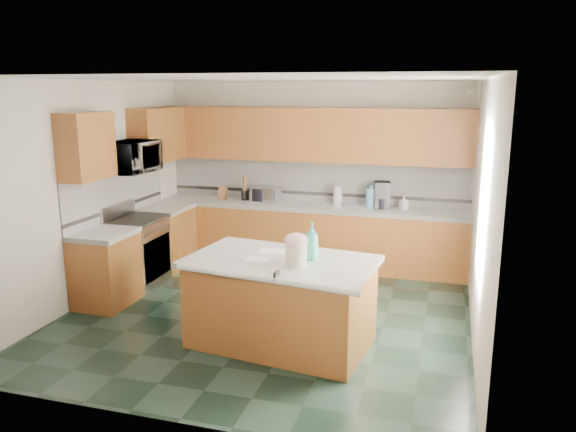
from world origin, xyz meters
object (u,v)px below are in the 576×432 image
(soap_bottle_island, at_px, (312,242))
(treat_jar, at_px, (296,255))
(toaster_oven, at_px, (266,194))
(island_base, at_px, (281,305))
(knife_block, at_px, (223,193))
(coffee_maker, at_px, (382,195))
(island_top, at_px, (281,262))

(soap_bottle_island, bearing_deg, treat_jar, -123.41)
(toaster_oven, bearing_deg, island_base, -55.12)
(knife_block, height_order, toaster_oven, toaster_oven)
(island_base, height_order, soap_bottle_island, soap_bottle_island)
(island_base, xyz_separation_m, coffee_maker, (0.68, 2.78, 0.68))
(island_top, height_order, knife_block, knife_block)
(island_top, distance_m, soap_bottle_island, 0.38)
(soap_bottle_island, relative_size, coffee_maker, 1.01)
(soap_bottle_island, xyz_separation_m, coffee_maker, (0.37, 2.73, -0.00))
(treat_jar, distance_m, knife_block, 3.53)
(toaster_oven, bearing_deg, knife_block, -166.32)
(toaster_oven, bearing_deg, soap_bottle_island, -49.33)
(knife_block, bearing_deg, toaster_oven, -1.62)
(soap_bottle_island, bearing_deg, toaster_oven, 107.78)
(island_base, xyz_separation_m, knife_block, (-1.77, 2.75, 0.59))
(treat_jar, relative_size, toaster_oven, 0.55)
(island_top, bearing_deg, knife_block, 130.16)
(soap_bottle_island, height_order, toaster_oven, soap_bottle_island)
(island_base, relative_size, knife_block, 8.52)
(soap_bottle_island, bearing_deg, coffee_maker, 73.07)
(island_base, xyz_separation_m, island_top, (0.00, 0.00, 0.46))
(treat_jar, height_order, toaster_oven, toaster_oven)
(treat_jar, relative_size, coffee_maker, 0.58)
(toaster_oven, bearing_deg, coffee_maker, 14.66)
(island_base, relative_size, island_top, 0.95)
(coffee_maker, bearing_deg, island_top, -114.28)
(island_top, bearing_deg, coffee_maker, 83.76)
(soap_bottle_island, relative_size, toaster_oven, 0.96)
(island_top, height_order, coffee_maker, coffee_maker)
(knife_block, relative_size, toaster_oven, 0.52)
(knife_block, xyz_separation_m, toaster_oven, (0.70, 0.00, 0.01))
(island_base, bearing_deg, soap_bottle_island, 17.73)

